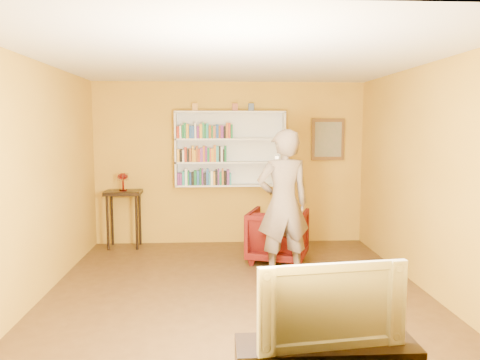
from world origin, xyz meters
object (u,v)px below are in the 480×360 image
console_table (124,200)px  ruby_lustre (123,178)px  armchair (278,235)px  person (283,204)px  bookshelf (230,149)px  television (327,301)px

console_table → ruby_lustre: size_ratio=3.29×
ruby_lustre → armchair: ruby_lustre is taller
armchair → person: bearing=105.6°
bookshelf → armchair: bookshelf is taller
bookshelf → television: bookshelf is taller
bookshelf → person: size_ratio=0.93×
person → ruby_lustre: bearing=-43.7°
bookshelf → ruby_lustre: size_ratio=6.33×
bookshelf → armchair: bearing=-58.6°
ruby_lustre → person: 2.88m
bookshelf → ruby_lustre: bookshelf is taller
console_table → television: television is taller
ruby_lustre → armchair: size_ratio=0.34×
console_table → armchair: console_table is taller
console_table → television: (2.25, -4.50, -0.02)m
armchair → person: 0.91m
bookshelf → person: 2.00m
console_table → person: bearing=-34.5°
console_table → ruby_lustre: bearing=158.2°
ruby_lustre → armchair: (2.40, -0.93, -0.76)m
bookshelf → ruby_lustre: (-1.73, -0.16, -0.46)m
ruby_lustre → person: person is taller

